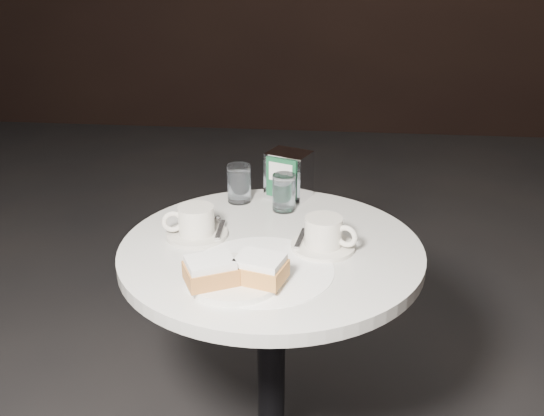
{
  "coord_description": "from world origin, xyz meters",
  "views": [
    {
      "loc": [
        0.13,
        -1.24,
        1.38
      ],
      "look_at": [
        0.0,
        0.02,
        0.83
      ],
      "focal_mm": 40.0,
      "sensor_mm": 36.0,
      "label": 1
    }
  ],
  "objects_px": {
    "water_glass_right": "(284,193)",
    "coffee_cup_right": "(324,235)",
    "napkin_dispenser": "(289,175)",
    "beignet_plate": "(235,273)",
    "cafe_table": "(271,318)",
    "water_glass_left": "(239,184)",
    "coffee_cup_left": "(196,224)"
  },
  "relations": [
    {
      "from": "water_glass_right",
      "to": "coffee_cup_right",
      "type": "bearing_deg",
      "value": -62.43
    },
    {
      "from": "coffee_cup_right",
      "to": "napkin_dispenser",
      "type": "relative_size",
      "value": 1.43
    },
    {
      "from": "beignet_plate",
      "to": "coffee_cup_right",
      "type": "relative_size",
      "value": 1.19
    },
    {
      "from": "cafe_table",
      "to": "coffee_cup_right",
      "type": "distance_m",
      "value": 0.26
    },
    {
      "from": "water_glass_left",
      "to": "cafe_table",
      "type": "bearing_deg",
      "value": -65.85
    },
    {
      "from": "cafe_table",
      "to": "coffee_cup_right",
      "type": "xyz_separation_m",
      "value": [
        0.12,
        -0.0,
        0.23
      ]
    },
    {
      "from": "water_glass_right",
      "to": "coffee_cup_left",
      "type": "bearing_deg",
      "value": -137.4
    },
    {
      "from": "coffee_cup_right",
      "to": "beignet_plate",
      "type": "bearing_deg",
      "value": -112.16
    },
    {
      "from": "napkin_dispenser",
      "to": "coffee_cup_right",
      "type": "bearing_deg",
      "value": -48.61
    },
    {
      "from": "coffee_cup_right",
      "to": "water_glass_right",
      "type": "relative_size",
      "value": 1.97
    },
    {
      "from": "coffee_cup_left",
      "to": "water_glass_right",
      "type": "distance_m",
      "value": 0.26
    },
    {
      "from": "cafe_table",
      "to": "water_glass_right",
      "type": "xyz_separation_m",
      "value": [
        0.01,
        0.21,
        0.25
      ]
    },
    {
      "from": "beignet_plate",
      "to": "water_glass_right",
      "type": "height_order",
      "value": "water_glass_right"
    },
    {
      "from": "beignet_plate",
      "to": "coffee_cup_left",
      "type": "xyz_separation_m",
      "value": [
        -0.13,
        0.21,
        0.01
      ]
    },
    {
      "from": "cafe_table",
      "to": "napkin_dispenser",
      "type": "xyz_separation_m",
      "value": [
        0.02,
        0.3,
        0.26
      ]
    },
    {
      "from": "cafe_table",
      "to": "coffee_cup_left",
      "type": "bearing_deg",
      "value": 171.18
    },
    {
      "from": "coffee_cup_right",
      "to": "water_glass_right",
      "type": "height_order",
      "value": "water_glass_right"
    },
    {
      "from": "coffee_cup_right",
      "to": "water_glass_left",
      "type": "distance_m",
      "value": 0.35
    },
    {
      "from": "water_glass_left",
      "to": "water_glass_right",
      "type": "xyz_separation_m",
      "value": [
        0.12,
        -0.05,
        -0.0
      ]
    },
    {
      "from": "water_glass_right",
      "to": "napkin_dispenser",
      "type": "xyz_separation_m",
      "value": [
        0.0,
        0.09,
        0.02
      ]
    },
    {
      "from": "coffee_cup_left",
      "to": "water_glass_right",
      "type": "height_order",
      "value": "water_glass_right"
    },
    {
      "from": "beignet_plate",
      "to": "water_glass_left",
      "type": "xyz_separation_m",
      "value": [
        -0.06,
        0.43,
        0.02
      ]
    },
    {
      "from": "beignet_plate",
      "to": "coffee_cup_left",
      "type": "height_order",
      "value": "coffee_cup_left"
    },
    {
      "from": "coffee_cup_left",
      "to": "napkin_dispenser",
      "type": "height_order",
      "value": "napkin_dispenser"
    },
    {
      "from": "water_glass_right",
      "to": "napkin_dispenser",
      "type": "height_order",
      "value": "napkin_dispenser"
    },
    {
      "from": "water_glass_left",
      "to": "water_glass_right",
      "type": "height_order",
      "value": "water_glass_left"
    },
    {
      "from": "coffee_cup_left",
      "to": "water_glass_left",
      "type": "height_order",
      "value": "water_glass_left"
    },
    {
      "from": "coffee_cup_left",
      "to": "water_glass_right",
      "type": "relative_size",
      "value": 1.88
    },
    {
      "from": "napkin_dispenser",
      "to": "cafe_table",
      "type": "bearing_deg",
      "value": -71.04
    },
    {
      "from": "water_glass_left",
      "to": "coffee_cup_right",
      "type": "bearing_deg",
      "value": -47.46
    },
    {
      "from": "cafe_table",
      "to": "water_glass_right",
      "type": "relative_size",
      "value": 7.67
    },
    {
      "from": "beignet_plate",
      "to": "napkin_dispenser",
      "type": "height_order",
      "value": "napkin_dispenser"
    }
  ]
}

